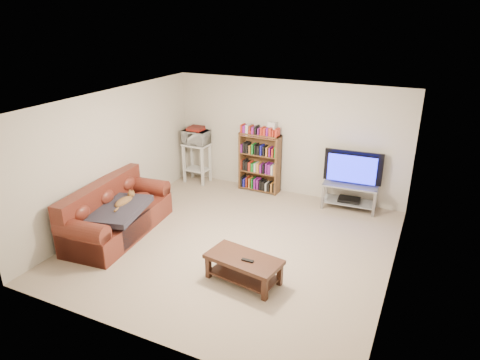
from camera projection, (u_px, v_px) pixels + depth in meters
The scene contains 19 objects.
floor at pixel (235, 243), 7.25m from camera, with size 5.00×5.00×0.00m, color tan.
ceiling at pixel (235, 103), 6.37m from camera, with size 5.00×5.00×0.00m, color white.
wall_back at pixel (287, 138), 8.91m from camera, with size 5.00×5.00×0.00m, color beige.
wall_front at pixel (136, 253), 4.71m from camera, with size 5.00×5.00×0.00m, color beige.
wall_left at pixel (112, 156), 7.80m from camera, with size 5.00×5.00×0.00m, color beige.
wall_right at pixel (400, 206), 5.82m from camera, with size 5.00×5.00×0.00m, color beige.
sofa at pixel (115, 216), 7.50m from camera, with size 1.14×2.23×0.92m.
blanket at pixel (118, 210), 7.24m from camera, with size 0.83×1.07×0.10m, color #2C2934.
cat at pixel (124, 202), 7.39m from camera, with size 0.23×0.59×0.18m, color brown, non-canonical shape.
coffee_table at pixel (244, 265), 6.16m from camera, with size 1.15×0.70×0.39m.
remote at pixel (248, 260), 6.02m from camera, with size 0.18×0.05×0.02m, color black.
tv_stand at pixel (350, 192), 8.41m from camera, with size 1.07×0.53×0.52m.
television at pixel (352, 169), 8.23m from camera, with size 1.12×0.15×0.65m, color black.
dvd_player at pixel (349, 200), 8.47m from camera, with size 0.42×0.29×0.06m, color black.
bookshelf at pixel (260, 162), 9.15m from camera, with size 0.89×0.30×1.28m.
shelf_clutter at pixel (265, 129), 8.85m from camera, with size 0.65×0.20×0.28m.
microwave_stand at pixel (197, 158), 9.67m from camera, with size 0.58×0.43×0.91m.
microwave at pixel (196, 137), 9.49m from camera, with size 0.56×0.38×0.31m, color silver.
game_boxes at pixel (196, 129), 9.42m from camera, with size 0.33×0.29×0.05m, color maroon.
Camera 1 is at (2.78, -5.70, 3.69)m, focal length 32.00 mm.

